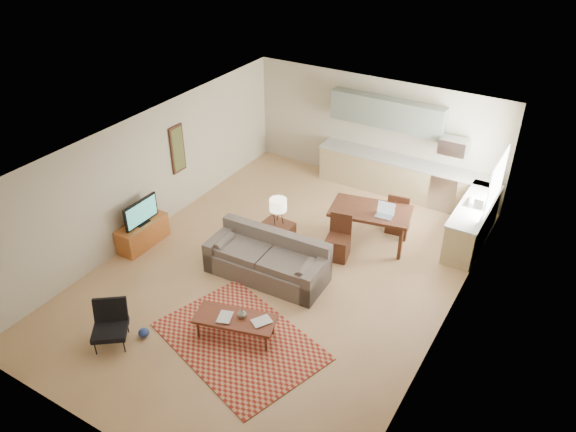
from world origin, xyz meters
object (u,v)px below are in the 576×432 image
Objects in this scene: coffee_table at (235,327)px; tv_credenza at (143,233)px; armchair at (110,327)px; dining_table at (369,227)px; sofa at (267,258)px; console_table at (278,238)px.

tv_credenza is at bearing 143.60° from coffee_table.
dining_table is (2.50, 4.97, 0.05)m from armchair.
coffee_table is 0.84× the size of dining_table.
coffee_table is at bearing -77.64° from sofa.
dining_table is (1.48, 1.26, 0.06)m from console_table.
sofa reaches higher than coffee_table.
armchair reaches higher than coffee_table.
tv_credenza is (-1.60, 2.47, -0.10)m from armchair.
sofa is 1.75m from coffee_table.
coffee_table is 2.59m from console_table.
armchair is at bearing -115.82° from sofa.
sofa is at bearing 29.32° from armchair.
armchair is 0.63× the size of tv_credenza.
console_table is (-0.68, 2.49, 0.15)m from coffee_table.
sofa reaches higher than armchair.
sofa is 2.42m from dining_table.
coffee_table is 1.18× the size of tv_credenza.
sofa reaches higher than dining_table.
console_table reaches higher than tv_credenza.
tv_credenza is (-2.85, -0.42, -0.16)m from sofa.
armchair is 1.03× the size of console_table.
dining_table reaches higher than coffee_table.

